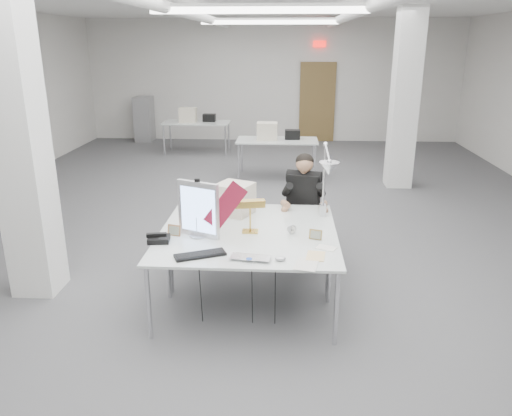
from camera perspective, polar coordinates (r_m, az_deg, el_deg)
The scene contains 23 objects.
room_shell at distance 7.01m, azimuth 0.72°, elevation 11.06°, with size 10.04×14.04×3.24m.
desk_main at distance 4.70m, azimuth -1.30°, elevation -4.75°, with size 1.80×0.90×0.03m, color silver.
desk_second at distance 5.54m, azimuth -0.55°, elevation -1.09°, with size 1.80×0.90×0.03m, color silver.
bg_desk_a at distance 9.98m, azimuth 2.44°, elevation 7.72°, with size 1.60×0.80×0.03m, color silver.
bg_desk_b at distance 12.34m, azimuth -6.82°, elevation 9.67°, with size 1.60×0.80×0.03m, color silver.
filing_cabinet at distance 14.14m, azimuth -12.66°, elevation 9.88°, with size 0.45×0.55×1.20m, color gray.
office_chair at distance 6.21m, azimuth 5.39°, elevation -0.55°, with size 0.57×0.57×1.17m, color black, non-canonical shape.
seated_person at distance 6.06m, azimuth 5.49°, elevation 2.12°, with size 0.44×0.55×0.83m, color black, non-canonical shape.
monitor at distance 4.92m, azimuth -6.60°, elevation -0.15°, with size 0.45×0.05×0.56m, color silver.
pennant at distance 4.83m, azimuth -3.47°, elevation 0.29°, with size 0.47×0.01×0.20m, color maroon.
keyboard at distance 4.56m, azimuth -6.40°, elevation -5.34°, with size 0.46×0.15×0.02m, color black.
laptop at distance 4.41m, azimuth -0.79°, elevation -6.01°, with size 0.36×0.23×0.03m, color silver.
mouse at distance 4.44m, azimuth 2.79°, elevation -5.80°, with size 0.10×0.06×0.04m, color #ADADB2.
bankers_lamp at distance 5.02m, azimuth -0.67°, elevation -0.86°, with size 0.32×0.13×0.36m, color #B49838, non-canonical shape.
desk_phone at distance 4.93m, azimuth -11.04°, elevation -3.51°, with size 0.20×0.18×0.05m, color black.
picture_frame_left at distance 5.05m, azimuth -9.34°, elevation -2.52°, with size 0.14×0.01×0.11m, color #B1784C.
picture_frame_right at distance 4.92m, azimuth 6.82°, elevation -3.02°, with size 0.13×0.01×0.10m, color #AF8F4B.
desk_clock at distance 5.04m, azimuth 4.10°, elevation -2.41°, with size 0.09×0.09×0.03m, color #AEAEB3.
paper_stack_a at distance 4.39m, azimuth 5.79°, elevation -6.40°, with size 0.19×0.28×0.01m, color silver.
paper_stack_b at distance 4.56m, azimuth 6.84°, elevation -5.47°, with size 0.16×0.23×0.01m, color #F2CE90.
paper_stack_c at distance 4.74m, azimuth 8.03°, elevation -4.53°, with size 0.18×0.13×0.01m, color white.
beige_monitor at distance 5.58m, azimuth -2.45°, elevation 1.07°, with size 0.37×0.35×0.35m, color beige.
architect_lamp at distance 5.27m, azimuth 7.97°, elevation 2.56°, with size 0.22×0.64×0.83m, color silver, non-canonical shape.
Camera 1 is at (0.36, -6.81, 2.59)m, focal length 35.00 mm.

